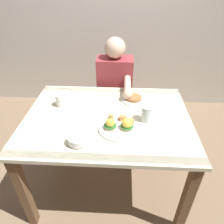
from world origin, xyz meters
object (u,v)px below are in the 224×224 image
(water_glass_near, at_px, (147,115))
(fork, at_px, (161,142))
(side_plate, at_px, (134,99))
(eggs_benedict_plate, at_px, (119,126))
(coffee_mug, at_px, (61,100))
(diner_person, at_px, (115,89))
(fruit_bowl, at_px, (78,140))
(dining_table, at_px, (108,128))

(water_glass_near, bearing_deg, fork, -71.87)
(water_glass_near, distance_m, side_plate, 0.28)
(eggs_benedict_plate, bearing_deg, side_plate, 73.82)
(eggs_benedict_plate, distance_m, fork, 0.29)
(fork, xyz_separation_m, side_plate, (-0.15, 0.49, 0.01))
(coffee_mug, xyz_separation_m, fork, (0.72, -0.38, -0.05))
(eggs_benedict_plate, height_order, fork, eggs_benedict_plate)
(fork, relative_size, side_plate, 0.78)
(side_plate, bearing_deg, diner_person, 114.76)
(fruit_bowl, height_order, coffee_mug, coffee_mug)
(coffee_mug, height_order, fork, coffee_mug)
(water_glass_near, bearing_deg, coffee_mug, 165.90)
(fork, height_order, side_plate, side_plate)
(dining_table, xyz_separation_m, coffee_mug, (-0.37, 0.13, 0.16))
(dining_table, bearing_deg, fork, -36.03)
(dining_table, xyz_separation_m, eggs_benedict_plate, (0.09, -0.14, 0.13))
(dining_table, bearing_deg, water_glass_near, -6.85)
(side_plate, bearing_deg, dining_table, -130.00)
(coffee_mug, height_order, water_glass_near, water_glass_near)
(dining_table, xyz_separation_m, fruit_bowl, (-0.16, -0.29, 0.14))
(coffee_mug, bearing_deg, side_plate, 10.77)
(fork, bearing_deg, fruit_bowl, -175.83)
(dining_table, bearing_deg, fruit_bowl, -118.46)
(coffee_mug, bearing_deg, eggs_benedict_plate, -30.35)
(eggs_benedict_plate, height_order, diner_person, diner_person)
(fork, distance_m, side_plate, 0.52)
(fruit_bowl, xyz_separation_m, coffee_mug, (-0.21, 0.42, 0.02))
(fruit_bowl, relative_size, fork, 0.77)
(fruit_bowl, xyz_separation_m, water_glass_near, (0.44, 0.26, 0.02))
(coffee_mug, distance_m, fork, 0.82)
(coffee_mug, height_order, diner_person, diner_person)
(eggs_benedict_plate, bearing_deg, dining_table, 122.85)
(eggs_benedict_plate, distance_m, water_glass_near, 0.22)
(fruit_bowl, height_order, water_glass_near, water_glass_near)
(eggs_benedict_plate, distance_m, coffee_mug, 0.53)
(coffee_mug, bearing_deg, fruit_bowl, -63.73)
(diner_person, bearing_deg, fruit_bowl, -101.96)
(fork, bearing_deg, coffee_mug, 151.85)
(fruit_bowl, xyz_separation_m, fork, (0.51, 0.04, -0.03))
(dining_table, xyz_separation_m, water_glass_near, (0.28, -0.03, 0.16))
(eggs_benedict_plate, xyz_separation_m, fork, (0.26, -0.12, -0.02))
(fruit_bowl, bearing_deg, eggs_benedict_plate, 31.89)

